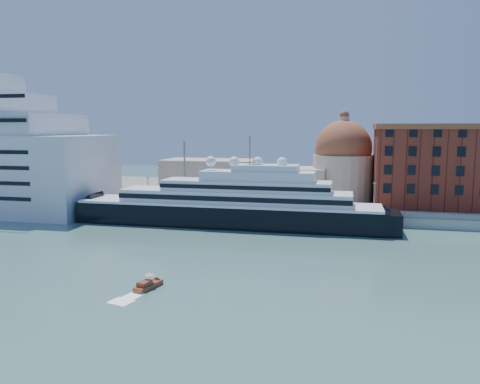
# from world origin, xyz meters

# --- Properties ---
(ground) EXTENTS (400.00, 400.00, 0.00)m
(ground) POSITION_xyz_m (0.00, 0.00, 0.00)
(ground) COLOR #39625F
(ground) RESTS_ON ground
(quay) EXTENTS (180.00, 10.00, 2.50)m
(quay) POSITION_xyz_m (0.00, 34.00, 1.25)
(quay) COLOR gray
(quay) RESTS_ON ground
(land) EXTENTS (260.00, 72.00, 2.00)m
(land) POSITION_xyz_m (0.00, 75.00, 1.00)
(land) COLOR slate
(land) RESTS_ON ground
(quay_fence) EXTENTS (180.00, 0.10, 1.20)m
(quay_fence) POSITION_xyz_m (0.00, 29.50, 3.10)
(quay_fence) COLOR slate
(quay_fence) RESTS_ON quay
(superyacht) EXTENTS (86.34, 11.97, 25.80)m
(superyacht) POSITION_xyz_m (-7.98, 23.00, 4.45)
(superyacht) COLOR black
(superyacht) RESTS_ON ground
(service_barge) EXTENTS (13.44, 6.77, 2.89)m
(service_barge) POSITION_xyz_m (-41.82, 21.63, 0.83)
(service_barge) COLOR white
(service_barge) RESTS_ON ground
(water_taxi) EXTENTS (2.93, 5.48, 2.48)m
(water_taxi) POSITION_xyz_m (-5.42, -24.89, 0.59)
(water_taxi) COLOR maroon
(water_taxi) RESTS_ON ground
(warehouse) EXTENTS (43.00, 19.00, 23.25)m
(warehouse) POSITION_xyz_m (52.00, 52.00, 13.79)
(warehouse) COLOR maroon
(warehouse) RESTS_ON land
(church) EXTENTS (66.00, 18.00, 25.50)m
(church) POSITION_xyz_m (6.39, 57.72, 10.91)
(church) COLOR beige
(church) RESTS_ON land
(lamp_posts) EXTENTS (120.80, 2.40, 18.00)m
(lamp_posts) POSITION_xyz_m (-12.67, 32.27, 9.84)
(lamp_posts) COLOR slate
(lamp_posts) RESTS_ON quay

